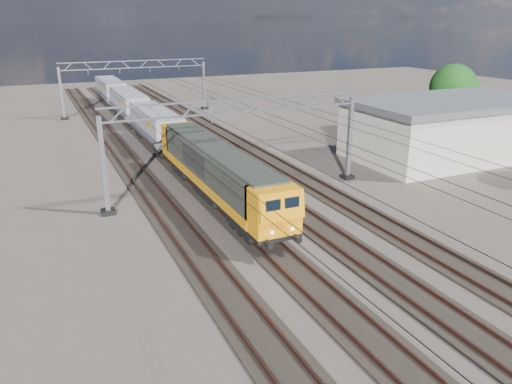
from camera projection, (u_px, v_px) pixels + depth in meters
name	position (u px, v px, depth m)	size (l,w,h in m)	color
ground	(262.00, 212.00, 33.57)	(160.00, 160.00, 0.00)	black
track_outer_west	(176.00, 226.00, 31.21)	(2.60, 140.00, 0.30)	black
track_loco	(235.00, 216.00, 32.76)	(2.60, 140.00, 0.30)	black
track_inner_east	(289.00, 207.00, 34.32)	(2.60, 140.00, 0.30)	black
track_outer_east	(338.00, 199.00, 35.88)	(2.60, 140.00, 0.30)	black
catenary_gantry_mid	(239.00, 143.00, 35.72)	(19.90, 0.90, 7.11)	#9CA0AA
catenary_gantry_far	(136.00, 85.00, 66.68)	(19.90, 0.90, 7.11)	#9CA0AA
overhead_wires	(219.00, 109.00, 38.55)	(12.03, 140.00, 0.53)	black
locomotive	(216.00, 170.00, 34.97)	(2.76, 21.10, 3.62)	black
hopper_wagon_lead	(156.00, 125.00, 50.22)	(3.38, 13.00, 3.25)	black
hopper_wagon_mid	(129.00, 104.00, 62.43)	(3.38, 13.00, 3.25)	black
hopper_wagon_third	(111.00, 90.00, 74.64)	(3.38, 13.00, 3.25)	black
industrial_shed	(449.00, 128.00, 46.38)	(18.60, 10.60, 5.40)	beige
tree_far	(456.00, 89.00, 55.61)	(5.58, 5.18, 7.66)	#3B2A1A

